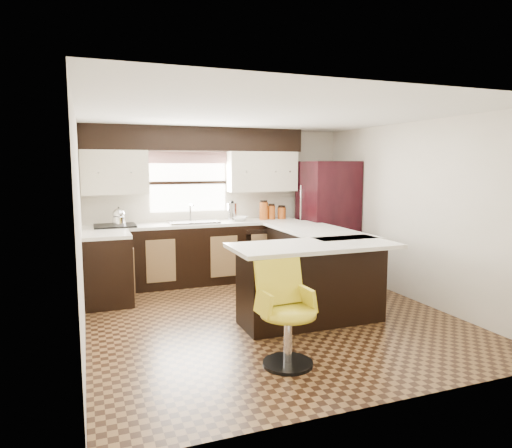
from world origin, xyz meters
name	(u,v)px	position (x,y,z in m)	size (l,w,h in m)	color
floor	(270,316)	(0.00, 0.00, 0.00)	(4.40, 4.40, 0.00)	#49301A
ceiling	(271,114)	(0.00, 0.00, 2.40)	(4.40, 4.40, 0.00)	silver
wall_back	(219,204)	(0.00, 2.20, 1.20)	(4.40, 4.40, 0.00)	beige
wall_front	(385,251)	(0.00, -2.20, 1.20)	(4.40, 4.40, 0.00)	beige
wall_left	(80,227)	(-2.10, 0.00, 1.20)	(4.40, 4.40, 0.00)	beige
wall_right	(415,212)	(2.10, 0.00, 1.20)	(4.40, 4.40, 0.00)	beige
base_cab_back	(197,254)	(-0.45, 1.90, 0.45)	(3.30, 0.60, 0.90)	black
base_cab_left	(108,270)	(-1.80, 1.25, 0.45)	(0.60, 0.70, 0.90)	black
counter_back	(196,224)	(-0.45, 1.90, 0.92)	(3.30, 0.60, 0.04)	silver
counter_left	(106,235)	(-1.80, 1.25, 0.92)	(0.60, 0.70, 0.04)	silver
soffit	(196,139)	(-0.40, 2.03, 2.22)	(3.40, 0.35, 0.36)	black
upper_cab_left	(114,172)	(-1.62, 2.03, 1.72)	(0.94, 0.35, 0.64)	beige
upper_cab_right	(262,172)	(0.68, 2.03, 1.72)	(1.14, 0.35, 0.64)	beige
window_pane	(188,183)	(-0.50, 2.18, 1.55)	(1.20, 0.02, 0.90)	white
valance	(188,158)	(-0.50, 2.14, 1.94)	(1.30, 0.06, 0.18)	#D19B93
sink	(193,222)	(-0.50, 1.88, 0.96)	(0.75, 0.45, 0.03)	#B2B2B7
dishwasher	(263,254)	(0.55, 1.61, 0.43)	(0.58, 0.03, 0.78)	black
cooktop	(115,226)	(-1.65, 1.88, 0.96)	(0.58, 0.50, 0.03)	black
peninsula_long	(313,264)	(0.90, 0.62, 0.45)	(0.60, 1.95, 0.90)	black
peninsula_return	(311,285)	(0.38, -0.35, 0.45)	(1.65, 0.60, 0.90)	black
counter_pen_long	(316,231)	(0.95, 0.62, 0.92)	(0.84, 1.95, 0.04)	silver
counter_pen_return	(314,246)	(0.35, -0.44, 0.92)	(1.89, 0.84, 0.04)	silver
refrigerator	(327,219)	(1.68, 1.60, 0.94)	(0.81, 0.78, 1.89)	black
bar_chair	(288,315)	(-0.36, -1.31, 0.48)	(0.51, 0.51, 0.95)	gold
kettle	(119,216)	(-1.59, 1.88, 1.10)	(0.19, 0.19, 0.26)	silver
percolator	(232,212)	(0.13, 1.90, 1.09)	(0.15, 0.15, 0.29)	silver
mixing_bowl	(239,219)	(0.25, 1.90, 0.98)	(0.27, 0.27, 0.07)	white
canister_large	(264,211)	(0.68, 1.92, 1.09)	(0.14, 0.14, 0.28)	#924113
canister_med	(271,212)	(0.81, 1.92, 1.06)	(0.12, 0.12, 0.22)	#924113
canister_small	(282,213)	(0.99, 1.92, 1.04)	(0.14, 0.14, 0.19)	#924113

